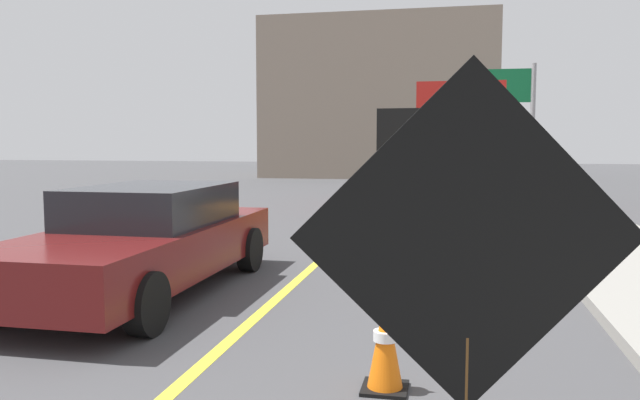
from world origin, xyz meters
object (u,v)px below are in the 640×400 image
at_px(box_truck, 458,144).
at_px(highway_guide_sign, 512,104).
at_px(arrow_board_trailer, 411,208).
at_px(traffic_cone_far_lane, 399,236).
at_px(roadwork_sign, 469,247).
at_px(traffic_cone_mid_lane, 412,273).
at_px(pickup_car, 146,239).
at_px(traffic_cone_near_sign, 385,343).

distance_m(box_truck, highway_guide_sign, 6.22).
bearing_deg(highway_guide_sign, box_truck, -110.40).
relative_size(arrow_board_trailer, highway_guide_sign, 0.54).
xyz_separation_m(highway_guide_sign, traffic_cone_far_lane, (-3.12, -15.08, -3.08)).
relative_size(roadwork_sign, highway_guide_sign, 0.47).
relative_size(roadwork_sign, box_truck, 0.32).
distance_m(highway_guide_sign, traffic_cone_mid_lane, 18.60).
relative_size(box_truck, traffic_cone_far_lane, 10.19).
height_order(roadwork_sign, pickup_car, roadwork_sign).
height_order(box_truck, highway_guide_sign, highway_guide_sign).
height_order(highway_guide_sign, traffic_cone_near_sign, highway_guide_sign).
distance_m(highway_guide_sign, traffic_cone_far_lane, 15.70).
relative_size(highway_guide_sign, traffic_cone_far_lane, 7.08).
bearing_deg(traffic_cone_near_sign, box_truck, 87.59).
relative_size(traffic_cone_mid_lane, traffic_cone_far_lane, 1.01).
relative_size(roadwork_sign, arrow_board_trailer, 0.86).
bearing_deg(traffic_cone_far_lane, arrow_board_trailer, 90.22).
xyz_separation_m(arrow_board_trailer, traffic_cone_far_lane, (0.01, -3.40, -0.13)).
height_order(box_truck, traffic_cone_near_sign, box_truck).
bearing_deg(pickup_car, traffic_cone_far_lane, 48.05).
xyz_separation_m(highway_guide_sign, traffic_cone_mid_lane, (-2.72, -18.14, -3.07)).
distance_m(roadwork_sign, highway_guide_sign, 23.04).
bearing_deg(pickup_car, traffic_cone_near_sign, -37.47).
height_order(roadwork_sign, arrow_board_trailer, arrow_board_trailer).
distance_m(arrow_board_trailer, traffic_cone_mid_lane, 6.48).
distance_m(traffic_cone_mid_lane, traffic_cone_far_lane, 3.09).
xyz_separation_m(box_truck, traffic_cone_far_lane, (-1.02, -9.43, -1.55)).
xyz_separation_m(pickup_car, traffic_cone_far_lane, (2.99, 3.33, -0.35)).
relative_size(highway_guide_sign, traffic_cone_near_sign, 6.45).
distance_m(pickup_car, traffic_cone_mid_lane, 3.42).
xyz_separation_m(highway_guide_sign, traffic_cone_near_sign, (-2.75, -20.98, -3.04)).
height_order(pickup_car, traffic_cone_near_sign, pickup_car).
bearing_deg(box_truck, roadwork_sign, -90.26).
bearing_deg(pickup_car, roadwork_sign, -48.52).
bearing_deg(traffic_cone_mid_lane, traffic_cone_near_sign, -90.63).
relative_size(arrow_board_trailer, box_truck, 0.38).
bearing_deg(arrow_board_trailer, pickup_car, -113.87).
height_order(traffic_cone_near_sign, traffic_cone_far_lane, traffic_cone_near_sign).
height_order(box_truck, pickup_car, box_truck).
bearing_deg(box_truck, traffic_cone_far_lane, -96.19).
bearing_deg(roadwork_sign, highway_guide_sign, 84.55).
bearing_deg(traffic_cone_near_sign, pickup_car, 142.53).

